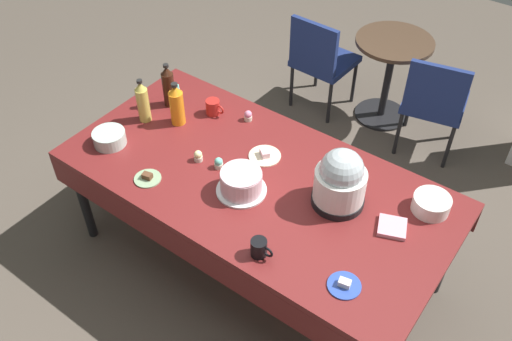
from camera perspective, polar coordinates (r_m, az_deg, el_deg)
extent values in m
plane|color=brown|center=(3.64, 0.00, -9.19)|extent=(9.00, 9.00, 0.00)
cube|color=maroon|center=(3.09, 0.00, -0.94)|extent=(2.20, 1.10, 0.04)
cylinder|color=black|center=(3.69, -17.40, -2.65)|extent=(0.06, 0.06, 0.71)
cylinder|color=black|center=(4.12, -7.64, 4.88)|extent=(0.06, 0.06, 0.71)
cylinder|color=black|center=(3.41, 19.04, -8.05)|extent=(0.06, 0.06, 0.71)
cube|color=maroon|center=(2.90, -6.45, -8.58)|extent=(2.20, 0.01, 0.18)
cube|color=maroon|center=(3.51, 5.27, 2.79)|extent=(2.20, 0.01, 0.18)
cylinder|color=silver|center=(3.00, -1.48, -2.04)|extent=(0.28, 0.28, 0.01)
cylinder|color=beige|center=(2.95, -1.50, -1.17)|extent=(0.23, 0.23, 0.12)
cylinder|color=silver|center=(2.91, -1.52, -0.31)|extent=(0.22, 0.22, 0.01)
cylinder|color=black|center=(2.96, 8.37, -2.95)|extent=(0.28, 0.28, 0.04)
cylinder|color=white|center=(2.89, 8.58, -1.49)|extent=(0.27, 0.27, 0.17)
sphere|color=#B2BCC1|center=(2.82, 8.80, 0.02)|extent=(0.23, 0.23, 0.23)
cylinder|color=#B2C6BC|center=(3.38, -14.83, 3.26)|extent=(0.19, 0.19, 0.08)
cylinder|color=silver|center=(3.02, 17.56, -3.30)|extent=(0.20, 0.20, 0.09)
cylinder|color=beige|center=(3.20, 0.91, 1.52)|extent=(0.19, 0.19, 0.01)
cube|color=beige|center=(3.19, 0.91, 1.82)|extent=(0.08, 0.08, 0.04)
cylinder|color=#2D4CB2|center=(2.64, 9.04, -11.58)|extent=(0.16, 0.16, 0.01)
cube|color=white|center=(2.62, 9.09, -11.34)|extent=(0.06, 0.05, 0.03)
cylinder|color=#8CA87F|center=(3.12, -11.07, -0.81)|extent=(0.15, 0.15, 0.01)
cube|color=brown|center=(3.11, -11.11, -0.55)|extent=(0.06, 0.05, 0.03)
cylinder|color=beige|center=(3.13, -3.84, 0.54)|extent=(0.05, 0.05, 0.03)
sphere|color=#6BC6B2|center=(3.12, -3.87, 0.93)|extent=(0.05, 0.05, 0.05)
cylinder|color=beige|center=(3.46, -0.81, 5.42)|extent=(0.05, 0.05, 0.03)
sphere|color=pink|center=(3.44, -0.82, 5.80)|extent=(0.05, 0.05, 0.05)
cylinder|color=beige|center=(3.73, -8.22, 8.17)|extent=(0.05, 0.05, 0.03)
sphere|color=#6BC6B2|center=(3.72, -8.26, 8.53)|extent=(0.05, 0.05, 0.05)
cylinder|color=beige|center=(3.19, -5.94, 1.26)|extent=(0.05, 0.05, 0.03)
sphere|color=beige|center=(3.17, -5.98, 1.65)|extent=(0.05, 0.05, 0.05)
cylinder|color=#33190F|center=(3.57, -8.95, 8.24)|extent=(0.08, 0.08, 0.23)
cone|color=#33190F|center=(3.50, -9.20, 10.11)|extent=(0.07, 0.07, 0.05)
cylinder|color=black|center=(3.48, -9.26, 10.58)|extent=(0.03, 0.03, 0.02)
cylinder|color=orange|center=(3.42, -8.11, 6.38)|extent=(0.09, 0.09, 0.22)
cone|color=orange|center=(3.34, -8.34, 8.22)|extent=(0.08, 0.08, 0.05)
cylinder|color=black|center=(3.32, -8.39, 8.70)|extent=(0.04, 0.04, 0.02)
cylinder|color=gold|center=(3.47, -11.50, 6.63)|extent=(0.08, 0.08, 0.22)
cone|color=gold|center=(3.39, -11.82, 8.48)|extent=(0.07, 0.07, 0.05)
cylinder|color=black|center=(3.38, -11.90, 8.95)|extent=(0.03, 0.03, 0.02)
cylinder|color=#B2231E|center=(3.50, -4.45, 6.52)|extent=(0.09, 0.09, 0.10)
torus|color=#B2231E|center=(3.47, -3.73, 6.26)|extent=(0.06, 0.01, 0.06)
cylinder|color=black|center=(2.68, 0.29, -7.93)|extent=(0.08, 0.08, 0.10)
torus|color=black|center=(2.66, 1.21, -8.39)|extent=(0.06, 0.01, 0.06)
cube|color=pink|center=(2.90, 13.82, -5.67)|extent=(0.18, 0.18, 0.02)
cube|color=navy|center=(4.67, 7.12, 11.10)|extent=(0.46, 0.46, 0.05)
cube|color=navy|center=(4.40, 5.91, 12.52)|extent=(0.42, 0.06, 0.40)
cylinder|color=black|center=(4.85, 10.03, 8.96)|extent=(0.03, 0.03, 0.40)
cylinder|color=black|center=(5.01, 6.27, 10.57)|extent=(0.03, 0.03, 0.40)
cylinder|color=black|center=(4.58, 7.56, 6.92)|extent=(0.03, 0.03, 0.40)
cylinder|color=black|center=(4.74, 3.68, 8.67)|extent=(0.03, 0.03, 0.40)
cube|color=navy|center=(4.38, 17.88, 6.74)|extent=(0.52, 0.52, 0.05)
cube|color=navy|center=(4.08, 18.01, 7.77)|extent=(0.42, 0.12, 0.40)
cylinder|color=black|center=(4.66, 19.99, 5.11)|extent=(0.04, 0.04, 0.40)
cylinder|color=black|center=(4.67, 15.49, 6.42)|extent=(0.04, 0.04, 0.40)
cylinder|color=black|center=(4.35, 19.18, 2.33)|extent=(0.04, 0.04, 0.40)
cylinder|color=black|center=(4.37, 14.38, 3.74)|extent=(0.04, 0.04, 0.40)
cylinder|color=#473323|center=(4.46, 14.08, 12.71)|extent=(0.60, 0.60, 0.03)
cylinder|color=black|center=(4.65, 13.35, 9.01)|extent=(0.06, 0.06, 0.67)
cylinder|color=black|center=(4.84, 12.70, 5.65)|extent=(0.44, 0.44, 0.02)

